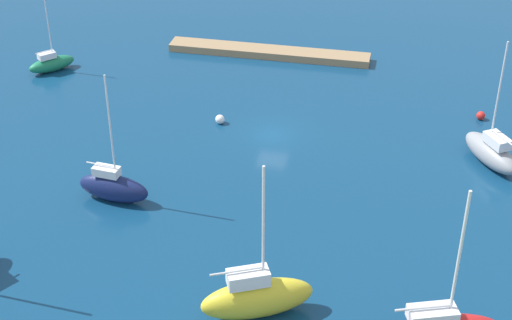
# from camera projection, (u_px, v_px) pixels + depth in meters

# --- Properties ---
(water) EXTENTS (160.00, 160.00, 0.00)m
(water) POSITION_uv_depth(u_px,v_px,m) (273.00, 134.00, 65.36)
(water) COLOR navy
(water) RESTS_ON ground
(pier_dock) EXTENTS (20.30, 2.33, 0.74)m
(pier_dock) POSITION_uv_depth(u_px,v_px,m) (269.00, 52.00, 78.85)
(pier_dock) COLOR #997A56
(pier_dock) RESTS_ON ground
(sailboat_gray_far_south) EXTENTS (5.03, 6.23, 10.14)m
(sailboat_gray_far_south) POSITION_uv_depth(u_px,v_px,m) (491.00, 151.00, 60.85)
(sailboat_gray_far_south) COLOR gray
(sailboat_gray_far_south) RESTS_ON water
(sailboat_navy_outer_mooring) EXTENTS (5.51, 2.13, 10.09)m
(sailboat_navy_outer_mooring) POSITION_uv_depth(u_px,v_px,m) (113.00, 187.00, 56.54)
(sailboat_navy_outer_mooring) COLOR #141E4C
(sailboat_navy_outer_mooring) RESTS_ON water
(sailboat_green_east_end) EXTENTS (4.22, 4.41, 7.49)m
(sailboat_green_east_end) POSITION_uv_depth(u_px,v_px,m) (51.00, 63.00, 75.56)
(sailboat_green_east_end) COLOR #19724C
(sailboat_green_east_end) RESTS_ON water
(sailboat_yellow_inner_mooring) EXTENTS (6.98, 4.69, 10.42)m
(sailboat_yellow_inner_mooring) POSITION_uv_depth(u_px,v_px,m) (257.00, 297.00, 46.12)
(sailboat_yellow_inner_mooring) COLOR yellow
(sailboat_yellow_inner_mooring) RESTS_ON water
(mooring_buoy_red) EXTENTS (0.74, 0.74, 0.74)m
(mooring_buoy_red) POSITION_uv_depth(u_px,v_px,m) (481.00, 116.00, 67.41)
(mooring_buoy_red) COLOR red
(mooring_buoy_red) RESTS_ON water
(mooring_buoy_white) EXTENTS (0.79, 0.79, 0.79)m
(mooring_buoy_white) POSITION_uv_depth(u_px,v_px,m) (220.00, 119.00, 66.79)
(mooring_buoy_white) COLOR white
(mooring_buoy_white) RESTS_ON water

